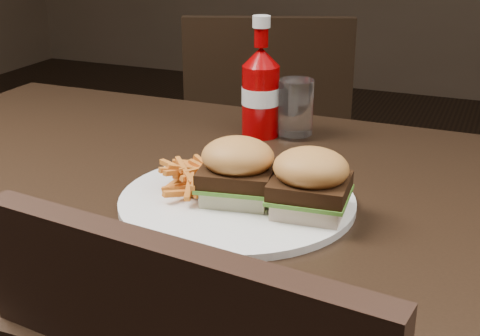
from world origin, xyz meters
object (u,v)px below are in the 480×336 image
at_px(dining_table, 185,194).
at_px(tumbler, 296,107).
at_px(ketchup_bottle, 261,103).
at_px(chair_far, 266,169).
at_px(plate, 237,201).

xyz_separation_m(dining_table, tumbler, (0.09, 0.26, 0.08)).
relative_size(dining_table, ketchup_bottle, 9.19).
distance_m(chair_far, tumbler, 0.76).
xyz_separation_m(plate, ketchup_bottle, (-0.08, 0.29, 0.06)).
xyz_separation_m(dining_table, chair_far, (-0.19, 0.86, -0.30)).
bearing_deg(dining_table, tumbler, 71.78).
height_order(chair_far, tumbler, tumbler).
distance_m(ketchup_bottle, tumbler, 0.06).
bearing_deg(tumbler, plate, -86.80).
relative_size(plate, tumbler, 3.35).
distance_m(dining_table, chair_far, 0.93).
bearing_deg(tumbler, chair_far, 114.47).
height_order(dining_table, chair_far, dining_table).
bearing_deg(chair_far, ketchup_bottle, 88.72).
distance_m(plate, ketchup_bottle, 0.30).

